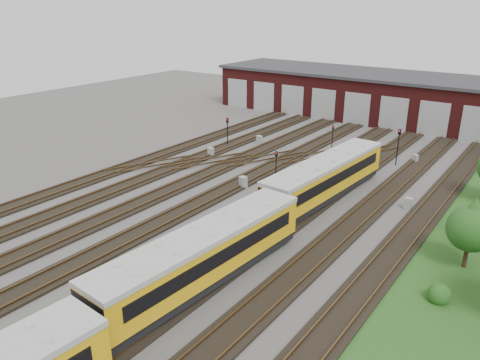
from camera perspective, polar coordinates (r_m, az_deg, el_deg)
The scene contains 15 objects.
ground at distance 37.37m, azimuth -3.80°, elevation -4.25°, with size 120.00×120.00×0.00m, color #454240.
track_network at distance 37.83m, azimuth -3.43°, elevation -3.73°, with size 30.40×70.00×0.33m.
maintenance_shed at distance 70.52m, azimuth 17.52°, elevation 9.67°, with size 51.00×12.50×6.35m.
metro_train at distance 27.80m, azimuth -4.43°, elevation -9.18°, with size 3.80×47.59×3.19m.
signal_mast_0 at distance 54.68m, azimuth -1.55°, elevation 6.38°, with size 0.31×0.29×3.27m.
signal_mast_1 at distance 43.22m, azimuth 4.42°, elevation 2.11°, with size 0.28×0.27×3.06m.
signal_mast_2 at distance 54.17m, azimuth 11.23°, elevation 5.51°, with size 0.26×0.25×2.82m.
signal_mast_3 at distance 50.41m, azimuth 18.74°, elevation 4.35°, with size 0.29×0.27×3.82m.
relay_cabinet_0 at distance 51.21m, azimuth -3.58°, elevation 3.42°, with size 0.57×0.48×0.95m, color #9B9D9F.
relay_cabinet_1 at distance 55.55m, azimuth 2.36°, elevation 4.90°, with size 0.62×0.51×1.03m, color #9B9D9F.
relay_cabinet_2 at distance 42.33m, azimuth 0.39°, elevation -0.29°, with size 0.65×0.54×1.08m, color #9B9D9F.
relay_cabinet_3 at distance 52.44m, azimuth 20.57°, elevation 2.47°, with size 0.53×0.44×0.88m, color #9B9D9F.
relay_cabinet_4 at distance 40.49m, azimuth 19.82°, elevation -2.71°, with size 0.58×0.48×0.97m, color #9B9D9F.
tree_3 at distance 32.17m, azimuth 26.43°, elevation -4.78°, with size 2.93×2.93×4.86m.
bush_0 at distance 29.22m, azimuth 23.16°, elevation -12.39°, with size 1.30×1.30×1.30m, color #1C4C15.
Camera 1 is at (21.74, -25.89, 15.91)m, focal length 35.00 mm.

